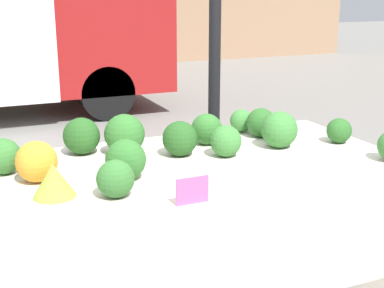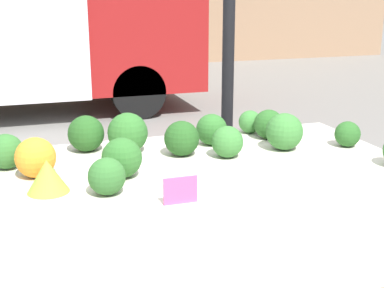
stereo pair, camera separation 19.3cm
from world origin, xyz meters
name	(u,v)px [view 2 (the right image)]	position (x,y,z in m)	size (l,w,h in m)	color
tent_pole	(228,49)	(0.48, 0.77, 1.24)	(0.07, 0.07, 2.47)	black
market_table	(197,189)	(0.00, -0.07, 0.74)	(1.82, 0.90, 0.85)	beige
orange_cauliflower	(35,158)	(-0.65, 0.01, 0.93)	(0.16, 0.16, 0.16)	orange
romanesco_head	(47,176)	(-0.62, -0.18, 0.91)	(0.16, 0.16, 0.12)	#93B238
broccoli_head_0	(107,176)	(-0.42, -0.27, 0.91)	(0.14, 0.14, 0.14)	#336B2D
broccoli_head_1	(227,142)	(0.17, 0.01, 0.92)	(0.14, 0.14, 0.14)	#387533
broccoli_head_2	(284,132)	(0.47, 0.04, 0.93)	(0.17, 0.17, 0.17)	#387533
broccoli_head_3	(86,134)	(-0.41, 0.31, 0.93)	(0.17, 0.17, 0.17)	#23511E
broccoli_head_4	(269,124)	(0.48, 0.24, 0.92)	(0.15, 0.15, 0.15)	#285B23
broccoli_head_5	(250,122)	(0.44, 0.37, 0.90)	(0.12, 0.12, 0.12)	#387533
broccoli_head_6	(347,134)	(0.78, -0.01, 0.91)	(0.12, 0.12, 0.12)	#285B23
broccoli_head_7	(212,130)	(0.17, 0.22, 0.92)	(0.15, 0.15, 0.15)	#2D6628
broccoli_head_8	(122,158)	(-0.33, -0.10, 0.93)	(0.16, 0.16, 0.16)	#2D6628
broccoli_head_9	(182,138)	(-0.01, 0.10, 0.92)	(0.16, 0.16, 0.16)	#23511E
broccoli_head_10	(6,152)	(-0.76, 0.16, 0.92)	(0.15, 0.15, 0.15)	#336B2D
broccoli_head_11	(128,133)	(-0.23, 0.23, 0.94)	(0.18, 0.18, 0.18)	#2D6628
price_sign	(180,190)	(-0.19, -0.44, 0.89)	(0.12, 0.01, 0.10)	#F45B9E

